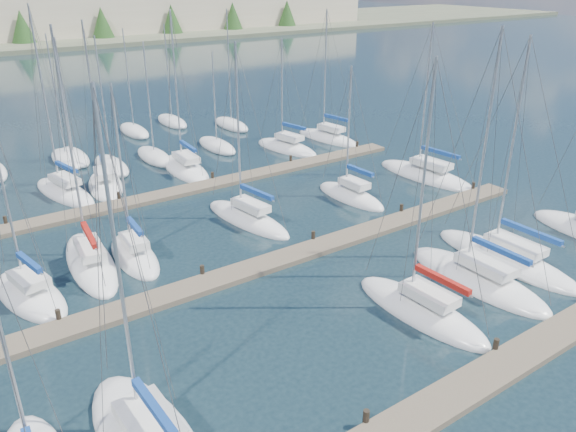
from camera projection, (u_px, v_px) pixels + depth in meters
ground at (69, 118)px, 66.94m from camera, size 400.00×400.00×0.00m
dock_near at (452, 397)px, 23.29m from camera, size 44.00×1.93×1.10m
dock_mid at (269, 263)px, 33.81m from camera, size 44.00×1.93×1.10m
dock_far at (173, 193)px, 44.34m from camera, size 44.00×1.93×1.10m
sailboat_e at (477, 279)px, 32.03m from camera, size 3.01×9.35×14.66m
sailboat_p at (185, 169)px, 49.60m from camera, size 3.33×8.57×14.19m
sailboat_n at (65, 192)px, 44.44m from camera, size 4.10×8.66×14.95m
sailboat_o at (105, 185)px, 45.90m from camera, size 4.17×7.67×13.72m
sailboat_r at (328, 138)px, 58.57m from camera, size 3.56×8.53×13.58m
sailboat_q at (287, 148)px, 55.45m from camera, size 4.08×8.03×11.27m
sailboat_k at (248, 219)px, 39.72m from camera, size 3.48×8.73×12.97m
sailboat_l at (351, 196)px, 43.68m from camera, size 2.54×6.99×10.80m
sailboat_m at (426, 175)px, 48.11m from camera, size 3.71×9.91×13.33m
sailboat_f at (506, 259)px, 34.23m from camera, size 2.88×9.96×13.99m
sailboat_h at (30, 295)px, 30.47m from camera, size 3.91×7.29×11.87m
sailboat_d at (421, 310)px, 29.10m from camera, size 3.01×8.48×13.67m
sailboat_j at (135, 256)px, 34.63m from camera, size 2.70×6.70×11.40m
sailboat_i at (91, 262)px, 33.83m from camera, size 3.42×9.17×14.55m
distant_boats at (69, 157)px, 52.35m from camera, size 36.93×20.75×13.30m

